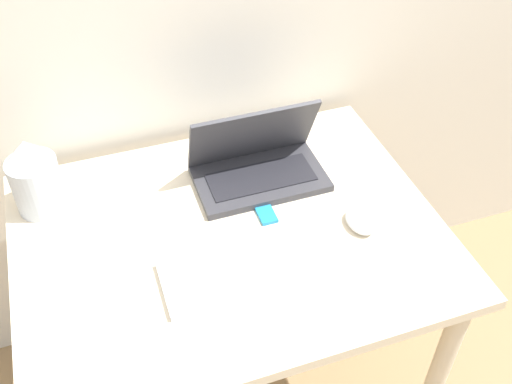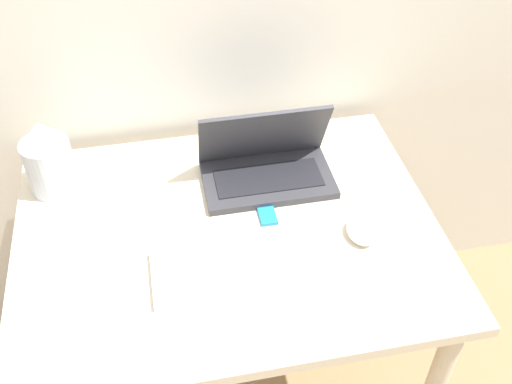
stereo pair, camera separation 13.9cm
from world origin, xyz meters
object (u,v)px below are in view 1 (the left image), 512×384
keyboard (252,268)px  vase (34,176)px  laptop (257,163)px  mp3_player (266,214)px  mouse (360,221)px

keyboard → vase: 0.57m
laptop → keyboard: laptop is taller
laptop → mp3_player: laptop is taller
keyboard → mouse: mouse is taller
keyboard → vase: (-0.43, 0.37, 0.09)m
laptop → keyboard: 0.33m
keyboard → vase: size_ratio=1.99×
mouse → vase: size_ratio=0.47×
vase → mp3_player: size_ratio=3.04×
laptop → vase: (-0.54, 0.07, 0.05)m
laptop → mouse: size_ratio=3.49×
keyboard → mp3_player: keyboard is taller
mouse → mp3_player: bearing=152.4°
keyboard → mouse: size_ratio=4.23×
laptop → mp3_player: 0.15m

